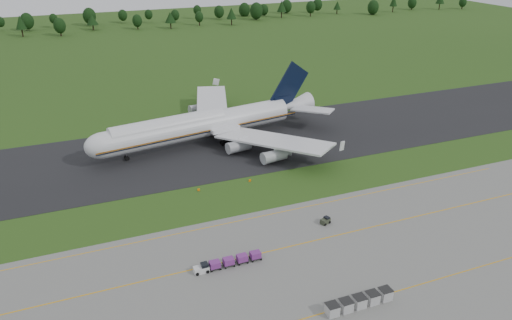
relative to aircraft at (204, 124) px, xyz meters
name	(u,v)px	position (x,y,z in m)	size (l,w,h in m)	color
ground	(248,194)	(0.23, -32.27, -5.50)	(600.00, 600.00, 0.00)	#264615
apron	(322,285)	(0.23, -66.27, -5.47)	(300.00, 52.00, 0.06)	slate
taxiway	(211,148)	(0.23, -4.27, -5.46)	(300.00, 40.00, 0.08)	black
apron_markings	(303,261)	(0.23, -59.25, -5.44)	(300.00, 30.20, 0.01)	orange
tree_line	(107,20)	(-3.43, 187.95, 0.61)	(524.41, 22.06, 11.99)	black
aircraft	(204,124)	(0.00, 0.00, 0.00)	(68.91, 66.01, 19.27)	silver
baggage_train	(227,262)	(-12.63, -55.54, -4.64)	(12.30, 1.57, 1.51)	silver
utility_cart	(325,221)	(10.15, -49.64, -4.92)	(2.21, 1.74, 1.07)	#303626
uld_row	(359,301)	(3.07, -73.02, -4.50)	(11.50, 1.90, 1.87)	#AAAAAA
edge_markers	(225,185)	(-3.34, -26.74, -5.23)	(12.90, 0.30, 0.60)	orange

